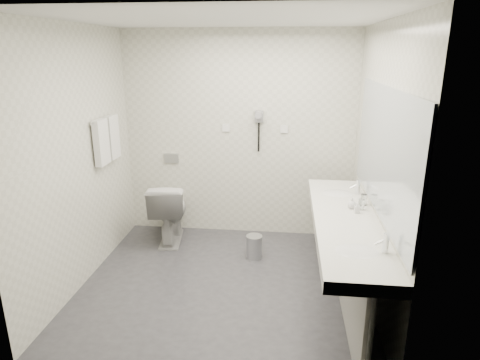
# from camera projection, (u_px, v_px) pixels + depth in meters

# --- Properties ---
(floor) EXTENTS (2.80, 2.80, 0.00)m
(floor) POSITION_uv_depth(u_px,v_px,m) (224.00, 283.00, 4.22)
(floor) COLOR #2F2F34
(floor) RESTS_ON ground
(ceiling) EXTENTS (2.80, 2.80, 0.00)m
(ceiling) POSITION_uv_depth(u_px,v_px,m) (220.00, 19.00, 3.48)
(ceiling) COLOR silver
(ceiling) RESTS_ON wall_back
(wall_back) EXTENTS (2.80, 0.00, 2.80)m
(wall_back) POSITION_uv_depth(u_px,v_px,m) (238.00, 136.00, 5.09)
(wall_back) COLOR beige
(wall_back) RESTS_ON floor
(wall_front) EXTENTS (2.80, 0.00, 2.80)m
(wall_front) POSITION_uv_depth(u_px,v_px,m) (190.00, 217.00, 2.62)
(wall_front) COLOR beige
(wall_front) RESTS_ON floor
(wall_left) EXTENTS (0.00, 2.60, 2.60)m
(wall_left) POSITION_uv_depth(u_px,v_px,m) (78.00, 159.00, 4.00)
(wall_left) COLOR beige
(wall_left) RESTS_ON floor
(wall_right) EXTENTS (0.00, 2.60, 2.60)m
(wall_right) POSITION_uv_depth(u_px,v_px,m) (378.00, 168.00, 3.70)
(wall_right) COLOR beige
(wall_right) RESTS_ON floor
(vanity_counter) EXTENTS (0.55, 2.20, 0.10)m
(vanity_counter) POSITION_uv_depth(u_px,v_px,m) (345.00, 223.00, 3.67)
(vanity_counter) COLOR silver
(vanity_counter) RESTS_ON floor
(vanity_panel) EXTENTS (0.03, 2.15, 0.75)m
(vanity_panel) POSITION_uv_depth(u_px,v_px,m) (345.00, 266.00, 3.80)
(vanity_panel) COLOR gray
(vanity_panel) RESTS_ON floor
(vanity_post_near) EXTENTS (0.06, 0.06, 0.75)m
(vanity_post_near) POSITION_uv_depth(u_px,v_px,m) (368.00, 342.00, 2.81)
(vanity_post_near) COLOR silver
(vanity_post_near) RESTS_ON floor
(vanity_post_far) EXTENTS (0.06, 0.06, 0.75)m
(vanity_post_far) POSITION_uv_depth(u_px,v_px,m) (336.00, 221.00, 4.78)
(vanity_post_far) COLOR silver
(vanity_post_far) RESTS_ON floor
(mirror) EXTENTS (0.02, 2.20, 1.05)m
(mirror) POSITION_uv_depth(u_px,v_px,m) (383.00, 151.00, 3.45)
(mirror) COLOR #B2BCC6
(mirror) RESTS_ON wall_right
(basin_near) EXTENTS (0.40, 0.31, 0.05)m
(basin_near) POSITION_uv_depth(u_px,v_px,m) (357.00, 253.00, 3.05)
(basin_near) COLOR silver
(basin_near) RESTS_ON vanity_counter
(basin_far) EXTENTS (0.40, 0.31, 0.05)m
(basin_far) POSITION_uv_depth(u_px,v_px,m) (338.00, 195.00, 4.28)
(basin_far) COLOR silver
(basin_far) RESTS_ON vanity_counter
(faucet_near) EXTENTS (0.04, 0.04, 0.15)m
(faucet_near) POSITION_uv_depth(u_px,v_px,m) (386.00, 243.00, 3.00)
(faucet_near) COLOR silver
(faucet_near) RESTS_ON vanity_counter
(faucet_far) EXTENTS (0.04, 0.04, 0.15)m
(faucet_far) POSITION_uv_depth(u_px,v_px,m) (358.00, 187.00, 4.23)
(faucet_far) COLOR silver
(faucet_far) RESTS_ON vanity_counter
(soap_bottle_a) EXTENTS (0.05, 0.05, 0.10)m
(soap_bottle_a) POSITION_uv_depth(u_px,v_px,m) (357.00, 208.00, 3.75)
(soap_bottle_a) COLOR beige
(soap_bottle_a) RESTS_ON vanity_counter
(soap_bottle_b) EXTENTS (0.11, 0.11, 0.10)m
(soap_bottle_b) POSITION_uv_depth(u_px,v_px,m) (352.00, 203.00, 3.86)
(soap_bottle_b) COLOR beige
(soap_bottle_b) RESTS_ON vanity_counter
(glass_left) EXTENTS (0.07, 0.07, 0.10)m
(glass_left) POSITION_uv_depth(u_px,v_px,m) (361.00, 205.00, 3.82)
(glass_left) COLOR silver
(glass_left) RESTS_ON vanity_counter
(glass_right) EXTENTS (0.07, 0.07, 0.10)m
(glass_right) POSITION_uv_depth(u_px,v_px,m) (364.00, 200.00, 3.94)
(glass_right) COLOR silver
(glass_right) RESTS_ON vanity_counter
(toilet) EXTENTS (0.52, 0.79, 0.75)m
(toilet) POSITION_uv_depth(u_px,v_px,m) (169.00, 211.00, 5.08)
(toilet) COLOR silver
(toilet) RESTS_ON floor
(flush_plate) EXTENTS (0.18, 0.02, 0.12)m
(flush_plate) POSITION_uv_depth(u_px,v_px,m) (171.00, 158.00, 5.25)
(flush_plate) COLOR #B2B5BA
(flush_plate) RESTS_ON wall_back
(pedal_bin) EXTENTS (0.24, 0.24, 0.25)m
(pedal_bin) POSITION_uv_depth(u_px,v_px,m) (254.00, 247.00, 4.70)
(pedal_bin) COLOR #B2B5BA
(pedal_bin) RESTS_ON floor
(bin_lid) EXTENTS (0.18, 0.18, 0.02)m
(bin_lid) POSITION_uv_depth(u_px,v_px,m) (254.00, 236.00, 4.66)
(bin_lid) COLOR #B2B5BA
(bin_lid) RESTS_ON pedal_bin
(towel_rail) EXTENTS (0.02, 0.62, 0.02)m
(towel_rail) POSITION_uv_depth(u_px,v_px,m) (104.00, 119.00, 4.43)
(towel_rail) COLOR silver
(towel_rail) RESTS_ON wall_left
(towel_near) EXTENTS (0.07, 0.24, 0.48)m
(towel_near) POSITION_uv_depth(u_px,v_px,m) (101.00, 142.00, 4.36)
(towel_near) COLOR silver
(towel_near) RESTS_ON towel_rail
(towel_far) EXTENTS (0.07, 0.24, 0.48)m
(towel_far) POSITION_uv_depth(u_px,v_px,m) (112.00, 137.00, 4.63)
(towel_far) COLOR silver
(towel_far) RESTS_ON towel_rail
(dryer_cradle) EXTENTS (0.10, 0.04, 0.14)m
(dryer_cradle) POSITION_uv_depth(u_px,v_px,m) (259.00, 116.00, 4.96)
(dryer_cradle) COLOR gray
(dryer_cradle) RESTS_ON wall_back
(dryer_barrel) EXTENTS (0.08, 0.14, 0.08)m
(dryer_barrel) POSITION_uv_depth(u_px,v_px,m) (259.00, 115.00, 4.88)
(dryer_barrel) COLOR gray
(dryer_barrel) RESTS_ON dryer_cradle
(dryer_cord) EXTENTS (0.02, 0.02, 0.35)m
(dryer_cord) POSITION_uv_depth(u_px,v_px,m) (259.00, 137.00, 5.02)
(dryer_cord) COLOR black
(dryer_cord) RESTS_ON dryer_cradle
(switch_plate_a) EXTENTS (0.09, 0.02, 0.09)m
(switch_plate_a) POSITION_uv_depth(u_px,v_px,m) (226.00, 128.00, 5.06)
(switch_plate_a) COLOR silver
(switch_plate_a) RESTS_ON wall_back
(switch_plate_b) EXTENTS (0.09, 0.02, 0.09)m
(switch_plate_b) POSITION_uv_depth(u_px,v_px,m) (284.00, 129.00, 4.98)
(switch_plate_b) COLOR silver
(switch_plate_b) RESTS_ON wall_back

